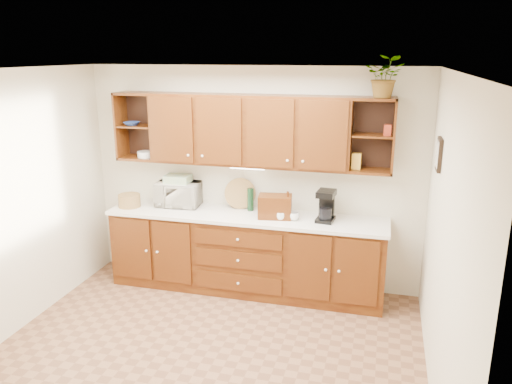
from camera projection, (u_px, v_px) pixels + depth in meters
The scene contains 26 objects.
floor at pixel (204, 357), 4.65m from camera, with size 4.00×4.00×0.00m, color brown.
ceiling at pixel (195, 71), 3.95m from camera, with size 4.00×4.00×0.00m, color white.
back_wall at pixel (252, 178), 5.93m from camera, with size 4.00×4.00×0.00m, color beige.
left_wall at pixel (4, 208), 4.78m from camera, with size 3.50×3.50×0.00m, color beige.
right_wall at pixel (445, 248), 3.81m from camera, with size 3.50×3.50×0.00m, color beige.
base_cabinets at pixel (246, 254), 5.88m from camera, with size 3.20×0.60×0.90m, color #351206.
countertop at pixel (245, 216), 5.74m from camera, with size 3.24×0.64×0.04m, color white.
upper_cabinets at pixel (249, 130), 5.62m from camera, with size 3.20×0.33×0.80m.
undercabinet_light at pixel (247, 168), 5.68m from camera, with size 0.40×0.05×0.03m, color white.
framed_picture at pixel (439, 154), 4.51m from camera, with size 0.03×0.24×0.30m, color black.
wicker_basket at pixel (129, 201), 6.01m from camera, with size 0.26×0.26×0.15m, color olive.
microwave at pixel (179, 194), 6.04m from camera, with size 0.52×0.35×0.29m, color beige.
towel_stack at pixel (178, 179), 5.99m from camera, with size 0.30×0.22×0.09m, color #D6CD64.
wine_bottle at pixel (250, 199), 5.85m from camera, with size 0.08×0.08×0.27m, color black.
woven_tray at pixel (240, 207), 5.97m from camera, with size 0.37×0.37×0.02m, color olive.
bread_box at pixel (275, 207), 5.60m from camera, with size 0.37×0.23×0.26m, color #351206.
mug_tree at pixel (287, 215), 5.57m from camera, with size 0.30×0.29×0.32m.
canister_red at pixel (271, 212), 5.62m from camera, with size 0.11×0.11×0.14m, color maroon.
canister_white at pixel (276, 211), 5.58m from camera, with size 0.08×0.08×0.16m, color white.
canister_yellow at pixel (282, 213), 5.63m from camera, with size 0.08×0.08×0.11m, color gold.
coffee_maker at pixel (326, 206), 5.49m from camera, with size 0.21×0.26×0.35m.
bowl_stack at pixel (132, 124), 5.93m from camera, with size 0.18×0.18×0.04m, color navy.
plate_stack at pixel (146, 154), 6.00m from camera, with size 0.20×0.20×0.07m, color white.
pantry_box_yellow at pixel (356, 161), 5.38m from camera, with size 0.10×0.08×0.17m, color gold.
pantry_box_red at pixel (388, 130), 5.20m from camera, with size 0.08×0.07×0.12m, color maroon.
potted_plant at pixel (385, 77), 5.03m from camera, with size 0.38×0.33×0.43m, color #999999.
Camera 1 is at (1.49, -3.81, 2.74)m, focal length 35.00 mm.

